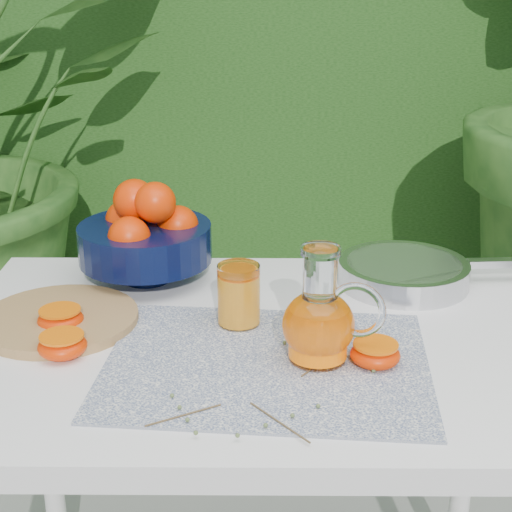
{
  "coord_description": "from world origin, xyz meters",
  "views": [
    {
      "loc": [
        -0.12,
        -1.13,
        1.32
      ],
      "look_at": [
        -0.13,
        0.02,
        0.88
      ],
      "focal_mm": 55.0,
      "sensor_mm": 36.0,
      "label": 1
    }
  ],
  "objects_px": {
    "cutting_board": "(59,319)",
    "saute_pan": "(406,272)",
    "white_table": "(256,380)",
    "juice_pitcher": "(320,322)",
    "fruit_bowl": "(146,234)"
  },
  "relations": [
    {
      "from": "cutting_board",
      "to": "saute_pan",
      "type": "bearing_deg",
      "value": 16.27
    },
    {
      "from": "saute_pan",
      "to": "cutting_board",
      "type": "bearing_deg",
      "value": -163.73
    },
    {
      "from": "white_table",
      "to": "cutting_board",
      "type": "relative_size",
      "value": 3.83
    },
    {
      "from": "white_table",
      "to": "saute_pan",
      "type": "bearing_deg",
      "value": 38.15
    },
    {
      "from": "juice_pitcher",
      "to": "saute_pan",
      "type": "xyz_separation_m",
      "value": [
        0.18,
        0.3,
        -0.04
      ]
    },
    {
      "from": "white_table",
      "to": "fruit_bowl",
      "type": "distance_m",
      "value": 0.36
    },
    {
      "from": "fruit_bowl",
      "to": "saute_pan",
      "type": "relative_size",
      "value": 0.73
    },
    {
      "from": "juice_pitcher",
      "to": "saute_pan",
      "type": "bearing_deg",
      "value": 59.04
    },
    {
      "from": "cutting_board",
      "to": "juice_pitcher",
      "type": "relative_size",
      "value": 1.45
    },
    {
      "from": "white_table",
      "to": "cutting_board",
      "type": "height_order",
      "value": "cutting_board"
    },
    {
      "from": "white_table",
      "to": "fruit_bowl",
      "type": "relative_size",
      "value": 3.19
    },
    {
      "from": "fruit_bowl",
      "to": "saute_pan",
      "type": "xyz_separation_m",
      "value": [
        0.48,
        -0.02,
        -0.06
      ]
    },
    {
      "from": "cutting_board",
      "to": "juice_pitcher",
      "type": "height_order",
      "value": "juice_pitcher"
    },
    {
      "from": "fruit_bowl",
      "to": "saute_pan",
      "type": "distance_m",
      "value": 0.49
    },
    {
      "from": "fruit_bowl",
      "to": "juice_pitcher",
      "type": "bearing_deg",
      "value": -46.97
    }
  ]
}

